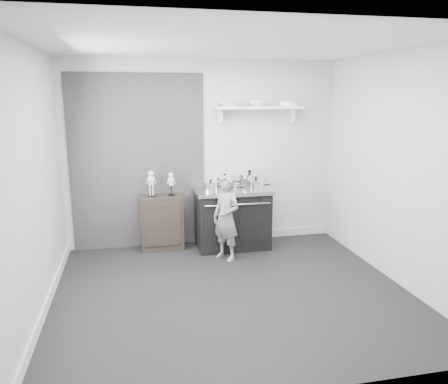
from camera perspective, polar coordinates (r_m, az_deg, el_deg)
The scene contains 16 objects.
ground at distance 5.13m, azimuth 0.87°, elevation -12.85°, with size 4.00×4.00×0.00m, color black.
room_shell at distance 4.79m, azimuth -0.51°, elevation 5.82°, with size 4.02×3.62×2.71m.
wall_shelf at distance 6.46m, azimuth 4.58°, elevation 10.86°, with size 1.30×0.26×0.24m.
stove at distance 6.40m, azimuth 1.09°, elevation -3.37°, with size 1.09×0.68×0.88m.
side_cabinet at distance 6.39m, azimuth -8.13°, elevation -3.96°, with size 0.60×0.35×0.79m, color black.
child at distance 5.88m, azimuth 0.30°, elevation -3.37°, with size 0.43×0.28×1.17m, color gray.
pot_front_left at distance 6.11m, azimuth -1.74°, elevation 0.73°, with size 0.30×0.22×0.17m.
pot_back_left at distance 6.38m, azimuth 0.11°, elevation 1.36°, with size 0.34×0.25×0.20m.
pot_back_right at distance 6.43m, azimuth 3.35°, elevation 1.59°, with size 0.41×0.32×0.25m.
pot_front_right at distance 6.21m, azimuth 4.18°, elevation 0.96°, with size 0.33×0.24×0.19m.
pot_front_center at distance 6.11m, azimuth 0.87°, elevation 0.62°, with size 0.30×0.21×0.15m.
skeleton_full at distance 6.24m, azimuth -9.49°, elevation 1.33°, with size 0.12×0.08×0.43m, color silver, non-canonical shape.
skeleton_torso at distance 6.26m, azimuth -6.93°, elevation 1.25°, with size 0.11×0.07×0.39m, color silver, non-canonical shape.
bowl_large at distance 6.33m, azimuth 0.63°, elevation 11.51°, with size 0.32×0.32×0.08m, color white.
bowl_small at distance 6.44m, azimuth 4.41°, elevation 11.49°, with size 0.25×0.25×0.08m, color white.
plate_stack at distance 6.59m, azimuth 8.51°, elevation 11.34°, with size 0.28×0.28×0.06m, color white.
Camera 1 is at (-1.04, -4.51, 2.21)m, focal length 35.00 mm.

